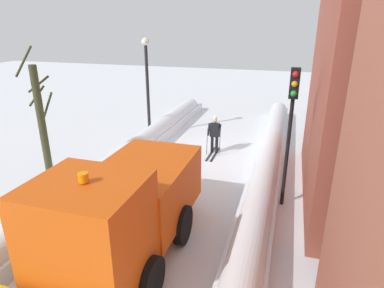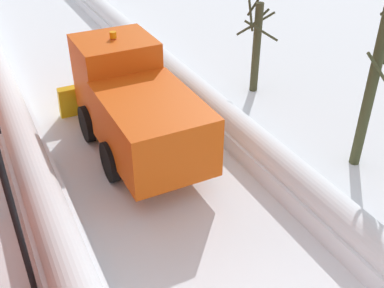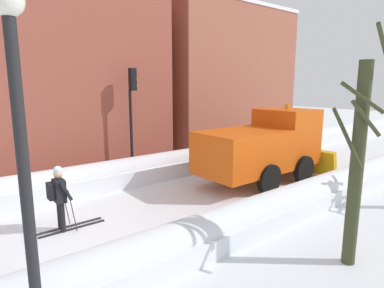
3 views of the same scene
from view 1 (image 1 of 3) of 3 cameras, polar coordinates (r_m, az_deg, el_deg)
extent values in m
cube|color=#DB510F|center=(9.41, -7.99, -7.68)|extent=(2.30, 3.40, 1.60)
cube|color=#DB510F|center=(7.24, -17.26, -14.61)|extent=(2.20, 2.00, 2.30)
cube|color=black|center=(6.35, -22.63, -15.27)|extent=(1.85, 0.06, 1.01)
cylinder|color=orange|center=(6.62, -18.40, -5.52)|extent=(0.20, 0.20, 0.18)
cylinder|color=black|center=(7.72, -7.19, -22.62)|extent=(0.25, 1.10, 1.10)
cylinder|color=black|center=(8.73, -21.90, -18.27)|extent=(0.25, 1.10, 1.10)
cylinder|color=black|center=(9.32, -1.61, -13.89)|extent=(0.25, 1.10, 1.10)
cylinder|color=black|center=(10.17, -14.25, -11.37)|extent=(0.25, 1.10, 1.10)
cylinder|color=black|center=(15.44, 4.31, -0.11)|extent=(0.14, 0.14, 0.82)
cylinder|color=black|center=(15.49, 3.52, -0.03)|extent=(0.14, 0.14, 0.82)
cube|color=black|center=(15.23, 3.98, 2.47)|extent=(0.42, 0.26, 0.62)
cube|color=black|center=(15.42, 4.16, 2.81)|extent=(0.32, 0.16, 0.44)
sphere|color=tan|center=(15.09, 4.02, 4.17)|extent=(0.24, 0.24, 0.24)
sphere|color=silver|center=(15.07, 4.03, 4.53)|extent=(0.22, 0.22, 0.22)
cylinder|color=black|center=(15.08, 4.86, 2.38)|extent=(0.09, 0.33, 0.56)
cylinder|color=black|center=(15.18, 2.94, 2.56)|extent=(0.09, 0.33, 0.56)
cube|color=black|center=(15.36, 4.07, -1.81)|extent=(0.09, 1.80, 0.03)
cube|color=black|center=(15.40, 3.27, -1.72)|extent=(0.09, 1.80, 0.03)
cylinder|color=#262628|center=(15.14, 4.85, 0.21)|extent=(0.02, 0.19, 1.19)
cylinder|color=#262628|center=(15.26, 2.65, 0.44)|extent=(0.02, 0.19, 1.19)
cylinder|color=black|center=(10.96, 16.19, -1.64)|extent=(0.12, 0.12, 3.68)
cube|color=black|center=(10.22, 17.44, 10.06)|extent=(0.28, 0.24, 0.90)
sphere|color=red|center=(10.05, 17.60, 11.51)|extent=(0.18, 0.18, 0.18)
sphere|color=gold|center=(10.09, 17.43, 9.94)|extent=(0.18, 0.18, 0.18)
sphere|color=green|center=(10.14, 17.26, 8.39)|extent=(0.18, 0.18, 0.18)
cylinder|color=black|center=(17.56, -7.70, 8.92)|extent=(0.16, 0.16, 4.74)
sphere|color=silver|center=(17.25, -8.11, 17.25)|extent=(0.40, 0.40, 0.40)
cylinder|color=#393C23|center=(13.56, -24.66, 3.11)|extent=(0.28, 0.28, 4.41)
cylinder|color=#393C23|center=(13.55, -23.88, 6.03)|extent=(0.92, 0.42, 1.20)
cylinder|color=#393C23|center=(13.35, -27.26, 12.71)|extent=(0.10, 1.00, 1.02)
cylinder|color=#393C23|center=(13.50, -25.16, 9.41)|extent=(0.80, 0.38, 0.65)
cylinder|color=#393C23|center=(13.53, -25.41, 7.58)|extent=(0.47, 0.53, 0.77)
camera|label=2|loc=(17.19, 18.74, 25.01)|focal=43.05mm
camera|label=3|loc=(20.38, -19.29, 13.96)|focal=30.16mm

